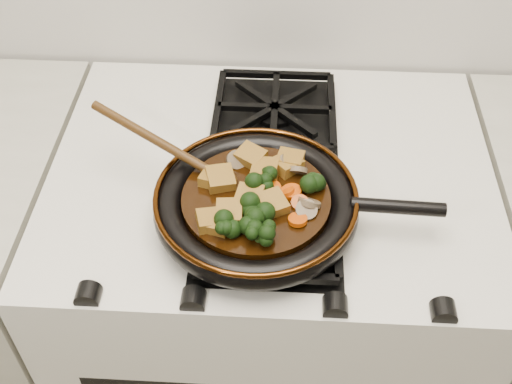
{
  "coord_description": "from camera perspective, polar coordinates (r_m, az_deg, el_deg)",
  "views": [
    {
      "loc": [
        0.02,
        0.89,
        1.66
      ],
      "look_at": [
        -0.02,
        1.57,
        0.97
      ],
      "focal_mm": 45.0,
      "sensor_mm": 36.0,
      "label": 1
    }
  ],
  "objects": [
    {
      "name": "tofu_cube_0",
      "position": [
        0.99,
        -3.18,
        1.12
      ],
      "size": [
        0.05,
        0.06,
        0.03
      ],
      "primitive_type": "cube",
      "rotation": [
        0.05,
        -0.11,
        1.86
      ],
      "color": "brown",
      "rests_on": "braising_sauce"
    },
    {
      "name": "broccoli_floret_1",
      "position": [
        0.98,
        0.6,
        0.97
      ],
      "size": [
        0.09,
        0.08,
        0.07
      ],
      "primitive_type": null,
      "rotation": [
        0.25,
        -0.13,
        2.08
      ],
      "color": "black",
      "rests_on": "braising_sauce"
    },
    {
      "name": "tofu_cube_8",
      "position": [
        0.95,
        1.42,
        -1.11
      ],
      "size": [
        0.06,
        0.06,
        0.03
      ],
      "primitive_type": "cube",
      "rotation": [
        -0.01,
        -0.09,
        2.05
      ],
      "color": "brown",
      "rests_on": "braising_sauce"
    },
    {
      "name": "skillet",
      "position": [
        0.98,
        0.14,
        -1.07
      ],
      "size": [
        0.44,
        0.31,
        0.05
      ],
      "rotation": [
        0.0,
        0.0,
        -0.04
      ],
      "color": "black",
      "rests_on": "burner_grate_front"
    },
    {
      "name": "mushroom_slice_1",
      "position": [
        0.96,
        4.74,
        -0.94
      ],
      "size": [
        0.04,
        0.04,
        0.03
      ],
      "primitive_type": "cylinder",
      "rotation": [
        0.62,
        0.0,
        2.73
      ],
      "color": "brown",
      "rests_on": "braising_sauce"
    },
    {
      "name": "tofu_cube_10",
      "position": [
        1.01,
        2.79,
        2.44
      ],
      "size": [
        0.06,
        0.06,
        0.03
      ],
      "primitive_type": "cube",
      "rotation": [
        0.08,
        0.04,
        2.29
      ],
      "color": "brown",
      "rests_on": "braising_sauce"
    },
    {
      "name": "mushroom_slice_2",
      "position": [
        1.01,
        2.68,
        2.51
      ],
      "size": [
        0.03,
        0.03,
        0.03
      ],
      "primitive_type": "cylinder",
      "rotation": [
        0.96,
        0.0,
        1.62
      ],
      "color": "brown",
      "rests_on": "braising_sauce"
    },
    {
      "name": "stove",
      "position": [
        1.45,
        1.08,
        -10.94
      ],
      "size": [
        0.76,
        0.6,
        0.9
      ],
      "primitive_type": "cube",
      "color": "silver",
      "rests_on": "ground"
    },
    {
      "name": "tofu_cube_3",
      "position": [
        0.93,
        -3.59,
        -2.91
      ],
      "size": [
        0.05,
        0.04,
        0.02
      ],
      "primitive_type": "cube",
      "rotation": [
        -0.03,
        0.1,
        2.89
      ],
      "color": "brown",
      "rests_on": "braising_sauce"
    },
    {
      "name": "carrot_coin_1",
      "position": [
        0.97,
        2.65,
        0.02
      ],
      "size": [
        0.03,
        0.03,
        0.02
      ],
      "primitive_type": "cylinder",
      "rotation": [
        -0.3,
        -0.33,
        0.0
      ],
      "color": "#BB3F05",
      "rests_on": "braising_sauce"
    },
    {
      "name": "tofu_cube_5",
      "position": [
        0.96,
        -0.54,
        -0.4
      ],
      "size": [
        0.05,
        0.04,
        0.03
      ],
      "primitive_type": "cube",
      "rotation": [
        -0.12,
        0.05,
        2.94
      ],
      "color": "brown",
      "rests_on": "braising_sauce"
    },
    {
      "name": "tofu_cube_4",
      "position": [
        1.0,
        0.82,
        1.93
      ],
      "size": [
        0.05,
        0.05,
        0.03
      ],
      "primitive_type": "cube",
      "rotation": [
        -0.0,
        0.1,
        3.01
      ],
      "color": "brown",
      "rests_on": "braising_sauce"
    },
    {
      "name": "carrot_coin_3",
      "position": [
        0.96,
        3.92,
        -0.98
      ],
      "size": [
        0.03,
        0.03,
        0.02
      ],
      "primitive_type": "cylinder",
      "rotation": [
        0.31,
        0.01,
        0.0
      ],
      "color": "#BB3F05",
      "rests_on": "braising_sauce"
    },
    {
      "name": "broccoli_floret_0",
      "position": [
        0.98,
        4.93,
        0.51
      ],
      "size": [
        0.07,
        0.07,
        0.06
      ],
      "primitive_type": null,
      "rotation": [
        -0.01,
        0.18,
        2.97
      ],
      "color": "black",
      "rests_on": "braising_sauce"
    },
    {
      "name": "carrot_coin_4",
      "position": [
        0.98,
        1.32,
        0.43
      ],
      "size": [
        0.03,
        0.03,
        0.01
      ],
      "primitive_type": "cylinder",
      "rotation": [
        -0.04,
        0.12,
        0.0
      ],
      "color": "#BB3F05",
      "rests_on": "braising_sauce"
    },
    {
      "name": "tofu_cube_9",
      "position": [
        0.99,
        -3.97,
        1.2
      ],
      "size": [
        0.04,
        0.04,
        0.02
      ],
      "primitive_type": "cube",
      "rotation": [
        0.0,
        0.08,
        1.29
      ],
      "color": "brown",
      "rests_on": "braising_sauce"
    },
    {
      "name": "carrot_coin_2",
      "position": [
        0.97,
        3.17,
        0.03
      ],
      "size": [
        0.03,
        0.03,
        0.01
      ],
      "primitive_type": "cylinder",
      "rotation": [
        -0.01,
        -0.11,
        0.0
      ],
      "color": "#BB3F05",
      "rests_on": "braising_sauce"
    },
    {
      "name": "carrot_coin_5",
      "position": [
        0.93,
        -3.14,
        -2.73
      ],
      "size": [
        0.03,
        0.03,
        0.02
      ],
      "primitive_type": "cylinder",
      "rotation": [
        -0.0,
        0.34,
        0.0
      ],
      "color": "#BB3F05",
      "rests_on": "braising_sauce"
    },
    {
      "name": "mushroom_slice_4",
      "position": [
        1.02,
        -1.77,
        2.85
      ],
      "size": [
        0.04,
        0.04,
        0.03
      ],
      "primitive_type": "cylinder",
      "rotation": [
        0.65,
        0.0,
        0.57
      ],
      "color": "brown",
      "rests_on": "braising_sauce"
    },
    {
      "name": "burner_grate_front",
      "position": [
        0.99,
        1.09,
        -2.94
      ],
      "size": [
        0.23,
        0.23,
        0.03
      ],
      "primitive_type": null,
      "color": "black",
      "rests_on": "stove"
    },
    {
      "name": "broccoli_floret_3",
      "position": [
        0.9,
        0.28,
        -3.79
      ],
      "size": [
        0.06,
        0.07,
        0.07
      ],
      "primitive_type": null,
      "rotation": [
        0.06,
        -0.18,
        1.41
      ],
      "color": "black",
      "rests_on": "braising_sauce"
    },
    {
      "name": "broccoli_floret_2",
      "position": [
        0.94,
        0.24,
        -1.95
      ],
      "size": [
        0.07,
        0.07,
        0.06
      ],
      "primitive_type": null,
      "rotation": [
        -0.07,
        -0.22,
        0.1
      ],
      "color": "black",
      "rests_on": "braising_sauce"
    },
    {
      "name": "broccoli_floret_4",
      "position": [
        0.92,
        -2.42,
        -3.06
      ],
      "size": [
        0.08,
        0.09,
        0.06
      ],
      "primitive_type": null,
      "rotation": [
        -0.02,
        0.25,
        1.0
      ],
      "color": "black",
      "rests_on": "braising_sauce"
    },
    {
      "name": "burner_grate_back",
      "position": [
        1.2,
        1.67,
        7.16
      ],
      "size": [
        0.23,
        0.23,
        0.03
      ],
      "primitive_type": null,
      "color": "black",
      "rests_on": "stove"
    },
    {
      "name": "wooden_spoon",
      "position": [
        1.01,
        -6.46,
        3.19
      ],
      "size": [
        0.15,
        0.09,
        0.24
      ],
      "rotation": [
        0.0,
        0.0,
        2.71
      ],
      "color": "#40270D",
      "rests_on": "braising_sauce"
    },
    {
      "name": "tofu_cube_1",
      "position": [
        1.02,
        3.06,
        2.8
      ],
      "size": [
        0.05,
        0.04,
        0.02
      ],
      "primitive_type": "cube",
      "rotation": [
        0.04,
        -0.01,
        2.94
      ],
      "color": "brown",
      "rests_on": "braising_sauce"
    },
    {
      "name": "broccoli_floret_5",
      "position": [
        0.92,
        -0.75,
        -2.75
      ],
      "size": [
        0.07,
        0.08,
        0.07
      ],
      "primitive_type": null,
      "rotation": [
        0.19,
        0.13,
        2.91
      ],
      "color": "black",
      "rests_on": "braising_sauce"
    },
    {
      "name": "mushroom_slice_0",
      "position": [
        1.0,
        3.64,
        1.9
      ],
      "size": [
        0.04,
        0.03,
        0.03
      ],
      "primitive_type": "cylinder",
      "rotation": [
        0.97,
        0.0,
        3.09
      ],
      "color": "brown",
      "rests_on": "braising_sauce"
    },
    {
      "name": "carrot_coin_0",
      "position": [
        0.93,
        3.73,
        -2.48
      ],
      "size": [
        0.03,
        0.03,
        0.01
      ],
      "primitive_type": "cylinder",
      "rotation": [
        -0.15,
        -0.04,
        0.0
      ],
      "color": "#BB3F05",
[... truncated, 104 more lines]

